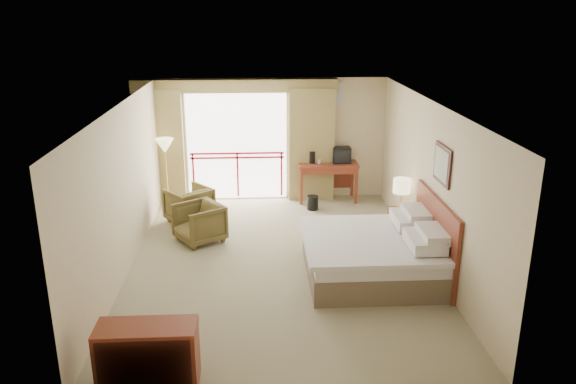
{
  "coord_description": "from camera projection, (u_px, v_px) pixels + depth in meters",
  "views": [
    {
      "loc": [
        -0.35,
        -8.73,
        4.11
      ],
      "look_at": [
        0.16,
        0.4,
        1.12
      ],
      "focal_mm": 35.0,
      "sensor_mm": 36.0,
      "label": 1
    }
  ],
  "objects": [
    {
      "name": "phone",
      "position": [
        401.0,
        211.0,
        10.21
      ],
      "size": [
        0.19,
        0.17,
        0.07
      ],
      "primitive_type": "cube",
      "rotation": [
        0.0,
        0.0,
        0.23
      ],
      "color": "black",
      "rests_on": "nightstand"
    },
    {
      "name": "curtain_left",
      "position": [
        161.0,
        147.0,
        12.24
      ],
      "size": [
        1.0,
        0.26,
        2.5
      ],
      "primitive_type": "cube",
      "color": "olive",
      "rests_on": "wall_back"
    },
    {
      "name": "table_lamp",
      "position": [
        402.0,
        186.0,
        10.28
      ],
      "size": [
        0.32,
        0.32,
        0.57
      ],
      "rotation": [
        0.0,
        0.0,
        -0.31
      ],
      "color": "tan",
      "rests_on": "nightstand"
    },
    {
      "name": "dresser",
      "position": [
        148.0,
        355.0,
        6.36
      ],
      "size": [
        1.13,
        0.48,
        0.75
      ],
      "rotation": [
        0.0,
        0.0,
        0.02
      ],
      "color": "maroon",
      "rests_on": "floor"
    },
    {
      "name": "bed",
      "position": [
        375.0,
        254.0,
        8.97
      ],
      "size": [
        2.13,
        2.06,
        0.97
      ],
      "color": "brown",
      "rests_on": "floor"
    },
    {
      "name": "valance",
      "position": [
        235.0,
        86.0,
        11.95
      ],
      "size": [
        4.4,
        0.22,
        0.28
      ],
      "primitive_type": "cube",
      "color": "olive",
      "rests_on": "wall_back"
    },
    {
      "name": "coffee_maker",
      "position": [
        312.0,
        157.0,
        12.38
      ],
      "size": [
        0.15,
        0.15,
        0.27
      ],
      "primitive_type": "cylinder",
      "rotation": [
        0.0,
        0.0,
        0.22
      ],
      "color": "black",
      "rests_on": "desk"
    },
    {
      "name": "ceiling",
      "position": [
        279.0,
        104.0,
        8.74
      ],
      "size": [
        7.0,
        7.0,
        0.0
      ],
      "primitive_type": "plane",
      "rotation": [
        3.14,
        0.0,
        0.0
      ],
      "color": "white",
      "rests_on": "wall_back"
    },
    {
      "name": "headboard",
      "position": [
        435.0,
        237.0,
        8.94
      ],
      "size": [
        0.06,
        2.1,
        1.3
      ],
      "primitive_type": "cube",
      "color": "maroon",
      "rests_on": "wall_right"
    },
    {
      "name": "cup",
      "position": [
        319.0,
        162.0,
        12.37
      ],
      "size": [
        0.07,
        0.07,
        0.1
      ],
      "primitive_type": "cylinder",
      "rotation": [
        0.0,
        0.0,
        0.12
      ],
      "color": "white",
      "rests_on": "desk"
    },
    {
      "name": "wall_front",
      "position": [
        293.0,
        288.0,
        5.84
      ],
      "size": [
        5.0,
        0.0,
        5.0
      ],
      "primitive_type": "plane",
      "rotation": [
        -1.57,
        0.0,
        0.0
      ],
      "color": "#CBBA91",
      "rests_on": "ground"
    },
    {
      "name": "framed_art",
      "position": [
        442.0,
        165.0,
        8.57
      ],
      "size": [
        0.04,
        0.72,
        0.6
      ],
      "color": "black",
      "rests_on": "wall_right"
    },
    {
      "name": "balcony_railing",
      "position": [
        237.0,
        164.0,
        12.57
      ],
      "size": [
        2.09,
        0.03,
        1.02
      ],
      "color": "#A90E1B",
      "rests_on": "wall_back"
    },
    {
      "name": "armchair_near",
      "position": [
        200.0,
        241.0,
        10.44
      ],
      "size": [
        1.09,
        1.08,
        0.72
      ],
      "primitive_type": "imported",
      "rotation": [
        0.0,
        0.0,
        -0.98
      ],
      "color": "#4B401D",
      "rests_on": "floor"
    },
    {
      "name": "wall_left",
      "position": [
        124.0,
        189.0,
        9.02
      ],
      "size": [
        0.0,
        7.0,
        7.0
      ],
      "primitive_type": "plane",
      "rotation": [
        1.57,
        0.0,
        1.57
      ],
      "color": "#CBBA91",
      "rests_on": "ground"
    },
    {
      "name": "desk",
      "position": [
        327.0,
        170.0,
        12.55
      ],
      "size": [
        1.32,
        0.64,
        0.86
      ],
      "rotation": [
        0.0,
        0.0,
        0.05
      ],
      "color": "maroon",
      "rests_on": "floor"
    },
    {
      "name": "floor_lamp",
      "position": [
        165.0,
        148.0,
        11.84
      ],
      "size": [
        0.39,
        0.39,
        1.52
      ],
      "rotation": [
        0.0,
        0.0,
        -0.29
      ],
      "color": "tan",
      "rests_on": "floor"
    },
    {
      "name": "tv",
      "position": [
        341.0,
        155.0,
        12.39
      ],
      "size": [
        0.39,
        0.31,
        0.36
      ],
      "rotation": [
        0.0,
        0.0,
        0.01
      ],
      "color": "black",
      "rests_on": "desk"
    },
    {
      "name": "book",
      "position": [
        189.0,
        203.0,
        10.89
      ],
      "size": [
        0.24,
        0.26,
        0.02
      ],
      "primitive_type": "imported",
      "rotation": [
        0.0,
        0.0,
        0.5
      ],
      "color": "white",
      "rests_on": "side_table"
    },
    {
      "name": "wall_back",
      "position": [
        273.0,
        139.0,
        12.48
      ],
      "size": [
        5.0,
        0.0,
        5.0
      ],
      "primitive_type": "plane",
      "rotation": [
        1.57,
        0.0,
        0.0
      ],
      "color": "#CBBA91",
      "rests_on": "ground"
    },
    {
      "name": "curtain_right",
      "position": [
        311.0,
        145.0,
        12.41
      ],
      "size": [
        1.0,
        0.26,
        2.5
      ],
      "primitive_type": "cube",
      "color": "olive",
      "rests_on": "wall_back"
    },
    {
      "name": "wall_right",
      "position": [
        430.0,
        184.0,
        9.29
      ],
      "size": [
        0.0,
        7.0,
        7.0
      ],
      "primitive_type": "plane",
      "rotation": [
        1.57,
        0.0,
        -1.57
      ],
      "color": "#CBBA91",
      "rests_on": "ground"
    },
    {
      "name": "armchair_far",
      "position": [
        190.0,
        222.0,
        11.39
      ],
      "size": [
        1.11,
        1.11,
        0.73
      ],
      "primitive_type": "imported",
      "rotation": [
        0.0,
        0.0,
        -2.44
      ],
      "color": "#4B401D",
      "rests_on": "floor"
    },
    {
      "name": "floor",
      "position": [
        280.0,
        262.0,
        9.58
      ],
      "size": [
        7.0,
        7.0,
        0.0
      ],
      "primitive_type": "plane",
      "color": "gray",
      "rests_on": "ground"
    },
    {
      "name": "balcony_door",
      "position": [
        237.0,
        147.0,
        12.46
      ],
      "size": [
        2.4,
        0.0,
        2.4
      ],
      "primitive_type": "plane",
      "rotation": [
        1.57,
        0.0,
        0.0
      ],
      "color": "white",
      "rests_on": "wall_back"
    },
    {
      "name": "hvac_vent",
      "position": [
        332.0,
        94.0,
        12.21
      ],
      "size": [
        0.5,
        0.04,
        0.5
      ],
      "primitive_type": "cube",
      "color": "silver",
      "rests_on": "wall_back"
    },
    {
      "name": "wastebasket",
      "position": [
        313.0,
        203.0,
        12.04
      ],
      "size": [
        0.28,
        0.28,
        0.3
      ],
      "primitive_type": "cylinder",
      "rotation": [
        0.0,
        0.0,
        0.19
      ],
      "color": "black",
      "rests_on": "floor"
    },
    {
      "name": "side_table",
      "position": [
        189.0,
        211.0,
        10.94
      ],
      "size": [
        0.48,
        0.48,
        0.52
      ],
      "rotation": [
        0.0,
        0.0,
        0.11
      ],
      "color": "black",
      "rests_on": "floor"
    },
    {
      "name": "nightstand",
      "position": [
        400.0,
        224.0,
        10.46
      ],
      "size": [
        0.41,
        0.48,
        0.57
      ],
      "primitive_type": "cube",
      "rotation": [
        0.0,
        0.0,
        0.02
      ],
      "color": "maroon",
      "rests_on": "floor"
    }
  ]
}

